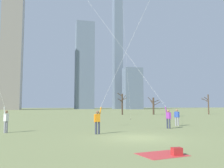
{
  "coord_description": "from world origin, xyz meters",
  "views": [
    {
      "loc": [
        -5.53,
        -13.92,
        1.97
      ],
      "look_at": [
        0.0,
        6.0,
        3.83
      ],
      "focal_mm": 38.52,
      "sensor_mm": 36.0,
      "label": 1
    }
  ],
  "objects_px": {
    "kite_flyer_foreground_right_orange": "(0,99)",
    "bare_tree_leftmost": "(153,105)",
    "bare_tree_right_of_center": "(122,103)",
    "bare_tree_center": "(208,104)",
    "kite_flyer_midfield_right_green": "(144,83)",
    "kite_flyer_midfield_left_pink": "(124,62)",
    "picnic_spot": "(170,153)",
    "bystander_watching_nearby": "(177,117)"
  },
  "relations": [
    {
      "from": "kite_flyer_foreground_right_orange",
      "to": "bare_tree_leftmost",
      "type": "relative_size",
      "value": 2.92
    },
    {
      "from": "kite_flyer_foreground_right_orange",
      "to": "bare_tree_right_of_center",
      "type": "relative_size",
      "value": 2.38
    },
    {
      "from": "bare_tree_center",
      "to": "bare_tree_right_of_center",
      "type": "height_order",
      "value": "bare_tree_right_of_center"
    },
    {
      "from": "bare_tree_right_of_center",
      "to": "kite_flyer_midfield_right_green",
      "type": "bearing_deg",
      "value": -103.97
    },
    {
      "from": "kite_flyer_midfield_left_pink",
      "to": "bare_tree_right_of_center",
      "type": "bearing_deg",
      "value": 72.27
    },
    {
      "from": "picnic_spot",
      "to": "bare_tree_leftmost",
      "type": "relative_size",
      "value": 0.52
    },
    {
      "from": "kite_flyer_midfield_left_pink",
      "to": "kite_flyer_foreground_right_orange",
      "type": "distance_m",
      "value": 9.26
    },
    {
      "from": "kite_flyer_midfield_left_pink",
      "to": "bystander_watching_nearby",
      "type": "relative_size",
      "value": 13.53
    },
    {
      "from": "kite_flyer_midfield_right_green",
      "to": "kite_flyer_midfield_left_pink",
      "type": "height_order",
      "value": "kite_flyer_midfield_left_pink"
    },
    {
      "from": "kite_flyer_foreground_right_orange",
      "to": "bare_tree_center",
      "type": "height_order",
      "value": "kite_flyer_foreground_right_orange"
    },
    {
      "from": "bare_tree_right_of_center",
      "to": "kite_flyer_midfield_left_pink",
      "type": "bearing_deg",
      "value": -107.73
    },
    {
      "from": "bare_tree_right_of_center",
      "to": "bare_tree_leftmost",
      "type": "bearing_deg",
      "value": -8.53
    },
    {
      "from": "bare_tree_leftmost",
      "to": "bare_tree_right_of_center",
      "type": "xyz_separation_m",
      "value": [
        -6.87,
        1.03,
        0.42
      ]
    },
    {
      "from": "kite_flyer_midfield_left_pink",
      "to": "bare_tree_right_of_center",
      "type": "height_order",
      "value": "kite_flyer_midfield_left_pink"
    },
    {
      "from": "picnic_spot",
      "to": "bare_tree_leftmost",
      "type": "distance_m",
      "value": 43.56
    },
    {
      "from": "picnic_spot",
      "to": "bare_tree_center",
      "type": "distance_m",
      "value": 48.54
    },
    {
      "from": "kite_flyer_foreground_right_orange",
      "to": "bare_tree_right_of_center",
      "type": "xyz_separation_m",
      "value": [
        19.12,
        30.78,
        0.04
      ]
    },
    {
      "from": "picnic_spot",
      "to": "bare_tree_right_of_center",
      "type": "distance_m",
      "value": 42.21
    },
    {
      "from": "bare_tree_center",
      "to": "bare_tree_right_of_center",
      "type": "distance_m",
      "value": 19.61
    },
    {
      "from": "kite_flyer_midfield_right_green",
      "to": "bare_tree_right_of_center",
      "type": "distance_m",
      "value": 29.75
    },
    {
      "from": "bare_tree_center",
      "to": "bare_tree_leftmost",
      "type": "bearing_deg",
      "value": 171.16
    },
    {
      "from": "kite_flyer_midfield_right_green",
      "to": "kite_flyer_midfield_left_pink",
      "type": "distance_m",
      "value": 5.42
    },
    {
      "from": "bare_tree_leftmost",
      "to": "bare_tree_center",
      "type": "relative_size",
      "value": 0.85
    },
    {
      "from": "bare_tree_leftmost",
      "to": "kite_flyer_midfield_right_green",
      "type": "bearing_deg",
      "value": -116.8
    },
    {
      "from": "kite_flyer_midfield_left_pink",
      "to": "bare_tree_center",
      "type": "distance_m",
      "value": 42.43
    },
    {
      "from": "kite_flyer_foreground_right_orange",
      "to": "bare_tree_center",
      "type": "xyz_separation_m",
      "value": [
        38.5,
        27.8,
        -0.06
      ]
    },
    {
      "from": "picnic_spot",
      "to": "bare_tree_right_of_center",
      "type": "bearing_deg",
      "value": 74.67
    },
    {
      "from": "kite_flyer_midfield_left_pink",
      "to": "bare_tree_center",
      "type": "bearing_deg",
      "value": 45.05
    },
    {
      "from": "bystander_watching_nearby",
      "to": "bare_tree_center",
      "type": "xyz_separation_m",
      "value": [
        23.02,
        25.54,
        1.5
      ]
    },
    {
      "from": "kite_flyer_midfield_right_green",
      "to": "picnic_spot",
      "type": "distance_m",
      "value": 13.08
    },
    {
      "from": "kite_flyer_foreground_right_orange",
      "to": "kite_flyer_midfield_right_green",
      "type": "bearing_deg",
      "value": 9.24
    },
    {
      "from": "kite_flyer_midfield_left_pink",
      "to": "bare_tree_right_of_center",
      "type": "xyz_separation_m",
      "value": [
        10.53,
        32.94,
        -2.66
      ]
    },
    {
      "from": "kite_flyer_foreground_right_orange",
      "to": "bare_tree_right_of_center",
      "type": "bearing_deg",
      "value": 58.15
    },
    {
      "from": "kite_flyer_midfield_right_green",
      "to": "kite_flyer_midfield_left_pink",
      "type": "relative_size",
      "value": 0.88
    },
    {
      "from": "kite_flyer_midfield_left_pink",
      "to": "picnic_spot",
      "type": "bearing_deg",
      "value": -94.51
    },
    {
      "from": "kite_flyer_midfield_left_pink",
      "to": "bare_tree_leftmost",
      "type": "bearing_deg",
      "value": 61.39
    },
    {
      "from": "picnic_spot",
      "to": "bystander_watching_nearby",
      "type": "bearing_deg",
      "value": 58.29
    },
    {
      "from": "picnic_spot",
      "to": "bare_tree_right_of_center",
      "type": "height_order",
      "value": "bare_tree_right_of_center"
    },
    {
      "from": "kite_flyer_foreground_right_orange",
      "to": "kite_flyer_midfield_left_pink",
      "type": "bearing_deg",
      "value": -14.16
    },
    {
      "from": "kite_flyer_midfield_left_pink",
      "to": "bare_tree_center",
      "type": "relative_size",
      "value": 4.88
    },
    {
      "from": "picnic_spot",
      "to": "bare_tree_leftmost",
      "type": "xyz_separation_m",
      "value": [
        18.01,
        39.62,
        1.99
      ]
    },
    {
      "from": "bare_tree_leftmost",
      "to": "bystander_watching_nearby",
      "type": "bearing_deg",
      "value": -110.94
    }
  ]
}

